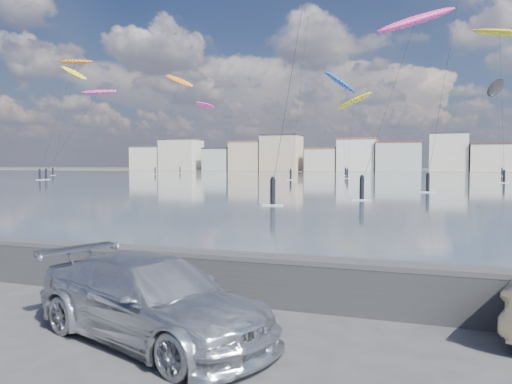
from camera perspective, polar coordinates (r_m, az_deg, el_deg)
ground at (r=8.59m, az=-15.90°, el=-16.17°), size 700.00×700.00×0.00m
bay_water at (r=98.26m, az=16.45°, el=1.45°), size 500.00×177.00×0.00m
far_shore_strip at (r=206.68m, az=17.90°, el=2.29°), size 500.00×60.00×0.00m
seawall at (r=10.67m, az=-7.48°, el=-8.99°), size 400.00×0.36×1.08m
far_buildings at (r=192.67m, az=18.23°, el=4.02°), size 240.79×13.26×14.60m
car_silver at (r=8.37m, az=-11.85°, el=-11.84°), size 4.96×3.34×1.33m
kitesurfer_0 at (r=136.70m, az=25.73°, el=10.65°), size 6.35×12.17×24.90m
kitesurfer_2 at (r=113.46m, az=11.16°, el=10.07°), size 8.84×18.10×18.76m
kitesurfer_5 at (r=134.32m, az=9.61°, el=12.14°), size 9.15×16.25×27.09m
kitesurfer_6 at (r=142.37m, az=-20.12°, el=12.55°), size 9.21×11.60×29.35m
kitesurfer_8 at (r=108.54m, az=-17.64°, el=10.69°), size 7.93×17.34×18.36m
kitesurfer_11 at (r=101.94m, az=-19.97°, el=13.62°), size 8.58×9.66×22.91m
kitesurfer_12 at (r=150.60m, az=-8.78°, el=12.35°), size 9.56×14.34×29.93m
kitesurfer_15 at (r=90.51m, az=26.09°, el=15.91°), size 9.41×10.30×25.22m
kitesurfer_16 at (r=54.29m, az=17.74°, el=18.01°), size 8.80×17.10×19.02m
kitesurfer_18 at (r=169.51m, az=-5.86°, el=9.74°), size 5.68×18.76×23.78m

